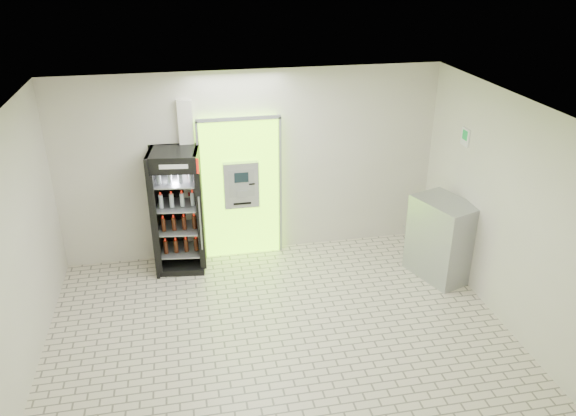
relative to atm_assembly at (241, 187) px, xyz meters
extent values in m
plane|color=beige|center=(0.20, -2.41, -1.17)|extent=(6.00, 6.00, 0.00)
plane|color=silver|center=(0.20, 0.09, 0.33)|extent=(6.00, 0.00, 6.00)
plane|color=silver|center=(0.20, -4.91, 0.33)|extent=(6.00, 0.00, 6.00)
plane|color=silver|center=(-2.80, -2.41, 0.33)|extent=(0.00, 5.00, 5.00)
plane|color=silver|center=(3.20, -2.41, 0.33)|extent=(0.00, 5.00, 5.00)
plane|color=white|center=(0.20, -2.41, 1.83)|extent=(6.00, 6.00, 0.00)
cube|color=#86ED16|center=(0.00, 0.02, -0.02)|extent=(1.20, 0.12, 2.30)
cube|color=gray|center=(0.00, -0.05, 1.13)|extent=(1.28, 0.04, 0.06)
cube|color=gray|center=(-0.63, -0.05, -0.02)|extent=(0.04, 0.04, 2.30)
cube|color=gray|center=(0.63, -0.05, -0.02)|extent=(0.04, 0.04, 2.30)
cube|color=black|center=(0.10, -0.04, -0.67)|extent=(0.62, 0.01, 0.67)
cube|color=black|center=(-0.34, -0.04, 0.81)|extent=(0.22, 0.01, 0.18)
cube|color=#9B9EA2|center=(0.00, -0.09, 0.08)|extent=(0.55, 0.12, 0.75)
cube|color=black|center=(0.00, -0.16, 0.23)|extent=(0.22, 0.01, 0.16)
cube|color=gray|center=(0.00, -0.16, -0.05)|extent=(0.16, 0.01, 0.12)
cube|color=black|center=(0.16, -0.16, 0.11)|extent=(0.09, 0.01, 0.02)
cube|color=black|center=(0.00, -0.16, -0.21)|extent=(0.28, 0.01, 0.03)
cube|color=silver|center=(-0.78, 0.04, 0.13)|extent=(0.22, 0.10, 2.60)
cube|color=#193FB2|center=(-0.78, -0.02, 0.48)|extent=(0.09, 0.01, 0.06)
cube|color=red|center=(-0.78, -0.02, 0.35)|extent=(0.09, 0.01, 0.06)
cube|color=yellow|center=(-0.78, -0.02, 0.22)|extent=(0.09, 0.01, 0.06)
cube|color=orange|center=(-0.78, -0.02, 0.09)|extent=(0.09, 0.01, 0.06)
cube|color=red|center=(-0.78, -0.02, -0.04)|extent=(0.09, 0.01, 0.06)
cube|color=black|center=(-1.00, -0.25, -0.20)|extent=(0.80, 0.75, 1.94)
cube|color=black|center=(-1.00, 0.05, -0.20)|extent=(0.73, 0.14, 1.94)
cube|color=red|center=(-1.00, -0.58, 0.64)|extent=(0.71, 0.10, 0.23)
cube|color=white|center=(-1.00, -0.58, 0.64)|extent=(0.40, 0.06, 0.07)
cube|color=black|center=(-1.00, -0.25, -1.12)|extent=(0.80, 0.75, 0.10)
cylinder|color=gray|center=(-0.69, -0.60, -0.28)|extent=(0.03, 0.03, 0.87)
cube|color=gray|center=(-1.00, -0.25, -0.88)|extent=(0.68, 0.64, 0.02)
cube|color=gray|center=(-1.00, -0.25, -0.49)|extent=(0.68, 0.64, 0.02)
cube|color=gray|center=(-1.00, -0.25, -0.11)|extent=(0.68, 0.64, 0.02)
cube|color=gray|center=(-1.00, -0.25, 0.28)|extent=(0.68, 0.64, 0.02)
cube|color=#9B9EA2|center=(2.88, -1.29, -0.55)|extent=(0.90, 1.08, 1.24)
cube|color=gray|center=(2.57, -1.29, -0.49)|extent=(0.31, 0.86, 0.01)
cube|color=white|center=(3.19, -1.01, 0.95)|extent=(0.02, 0.22, 0.26)
cube|color=#0C8431|center=(3.18, -1.01, 0.98)|extent=(0.00, 0.14, 0.14)
camera|label=1|loc=(-0.86, -8.17, 3.45)|focal=35.00mm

